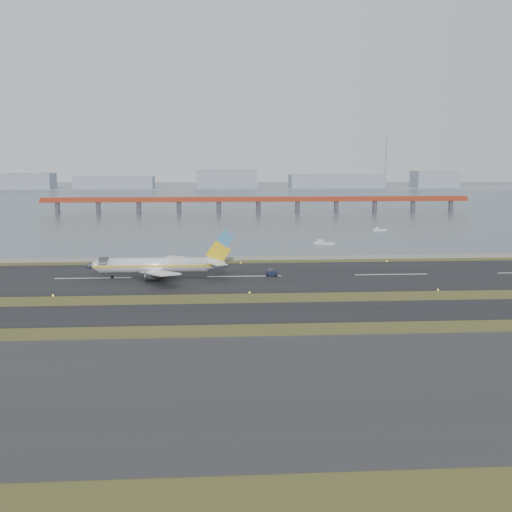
{
  "coord_description": "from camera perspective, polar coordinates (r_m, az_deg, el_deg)",
  "views": [
    {
      "loc": [
        -8.81,
        -138.82,
        30.3
      ],
      "look_at": [
        2.53,
        22.0,
        6.72
      ],
      "focal_mm": 45.0,
      "sensor_mm": 36.0,
      "label": 1
    }
  ],
  "objects": [
    {
      "name": "ground",
      "position": [
        142.36,
        -0.4,
        -3.97
      ],
      "size": [
        1000.0,
        1000.0,
        0.0
      ],
      "primitive_type": "plane",
      "color": "#394719",
      "rests_on": "ground"
    },
    {
      "name": "apron_strip",
      "position": [
        89.55,
        1.89,
        -11.43
      ],
      "size": [
        1000.0,
        50.0,
        0.1
      ],
      "primitive_type": "cube",
      "color": "#2F2E31",
      "rests_on": "ground"
    },
    {
      "name": "taxiway_strip",
      "position": [
        130.68,
        -0.06,
        -5.07
      ],
      "size": [
        1000.0,
        18.0,
        0.1
      ],
      "primitive_type": "cube",
      "color": "black",
      "rests_on": "ground"
    },
    {
      "name": "runway_strip",
      "position": [
        171.74,
        -1.03,
        -1.83
      ],
      "size": [
        1000.0,
        45.0,
        0.1
      ],
      "primitive_type": "cube",
      "color": "black",
      "rests_on": "ground"
    },
    {
      "name": "seawall",
      "position": [
        201.23,
        -1.48,
        -0.2
      ],
      "size": [
        1000.0,
        2.5,
        1.0
      ],
      "primitive_type": "cube",
      "color": "gray",
      "rests_on": "ground"
    },
    {
      "name": "bay_water",
      "position": [
        599.65,
        -3.2,
        5.41
      ],
      "size": [
        1400.0,
        800.0,
        1.3
      ],
      "primitive_type": "cube",
      "color": "#4C606D",
      "rests_on": "ground"
    },
    {
      "name": "red_pier",
      "position": [
        390.57,
        0.2,
        4.94
      ],
      "size": [
        260.0,
        5.0,
        10.2
      ],
      "color": "#9E331B",
      "rests_on": "ground"
    },
    {
      "name": "far_shoreline",
      "position": [
        759.54,
        -2.36,
        6.48
      ],
      "size": [
        1400.0,
        80.0,
        60.5
      ],
      "color": "#95A0B1",
      "rests_on": "ground"
    },
    {
      "name": "airliner",
      "position": [
        170.98,
        -8.56,
        -0.81
      ],
      "size": [
        38.52,
        32.89,
        12.8
      ],
      "color": "white",
      "rests_on": "ground"
    },
    {
      "name": "pushback_tug",
      "position": [
        172.02,
        1.4,
        -1.5
      ],
      "size": [
        3.37,
        2.31,
        2.0
      ],
      "rotation": [
        0.0,
        0.0,
        -0.17
      ],
      "color": "#121A32",
      "rests_on": "ground"
    },
    {
      "name": "workboat_near",
      "position": [
        239.53,
        6.07,
        1.15
      ],
      "size": [
        8.22,
        5.56,
        1.92
      ],
      "rotation": [
        0.0,
        0.0,
        -0.43
      ],
      "color": "silver",
      "rests_on": "ground"
    },
    {
      "name": "workboat_far",
      "position": [
        290.76,
        10.9,
        2.29
      ],
      "size": [
        6.46,
        2.1,
        1.56
      ],
      "rotation": [
        0.0,
        0.0,
        0.01
      ],
      "color": "silver",
      "rests_on": "ground"
    }
  ]
}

